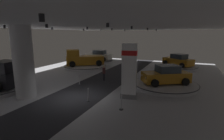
{
  "coord_description": "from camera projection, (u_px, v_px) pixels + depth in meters",
  "views": [
    {
      "loc": [
        7.93,
        -11.21,
        4.9
      ],
      "look_at": [
        1.22,
        4.64,
        1.4
      ],
      "focal_mm": 29.05,
      "sensor_mm": 36.0,
      "label": 1
    }
  ],
  "objects": [
    {
      "name": "ground",
      "position": [
        74.0,
        98.0,
        14.13
      ],
      "size": [
        24.0,
        44.0,
        0.06
      ],
      "color": "#B2B2B7"
    },
    {
      "name": "ceiling_with_spotlights",
      "position": [
        71.0,
        24.0,
        13.02
      ],
      "size": [
        24.0,
        44.0,
        0.39
      ],
      "color": "silver"
    },
    {
      "name": "column_left",
      "position": [
        23.0,
        62.0,
        13.71
      ],
      "size": [
        1.5,
        1.5,
        5.5
      ],
      "color": "silver",
      "rests_on": "ground"
    },
    {
      "name": "brand_sign_pylon",
      "position": [
        129.0,
        71.0,
        13.56
      ],
      "size": [
        1.36,
        0.86,
        4.18
      ],
      "color": "slate",
      "rests_on": "ground"
    },
    {
      "name": "display_platform_deep_left",
      "position": [
        99.0,
        61.0,
        31.35
      ],
      "size": [
        4.78,
        4.78,
        0.34
      ],
      "color": "#B7B7BC",
      "rests_on": "ground"
    },
    {
      "name": "display_car_deep_left",
      "position": [
        99.0,
        56.0,
        31.16
      ],
      "size": [
        4.26,
        2.24,
        1.71
      ],
      "color": "silver",
      "rests_on": "display_platform_deep_left"
    },
    {
      "name": "display_platform_mid_right",
      "position": [
        165.0,
        85.0,
        16.86
      ],
      "size": [
        5.91,
        5.91,
        0.34
      ],
      "color": "#B7B7BC",
      "rests_on": "ground"
    },
    {
      "name": "display_car_mid_right",
      "position": [
        166.0,
        75.0,
        16.68
      ],
      "size": [
        4.51,
        3.76,
        1.71
      ],
      "color": "#B77519",
      "rests_on": "display_platform_mid_right"
    },
    {
      "name": "display_platform_far_left",
      "position": [
        85.0,
        66.0,
        26.58
      ],
      "size": [
        6.07,
        6.07,
        0.3
      ],
      "color": "silver",
      "rests_on": "ground"
    },
    {
      "name": "pickup_truck_far_left",
      "position": [
        83.0,
        59.0,
        26.29
      ],
      "size": [
        5.49,
        4.88,
        2.3
      ],
      "color": "#B77519",
      "rests_on": "display_platform_far_left"
    },
    {
      "name": "display_platform_deep_right",
      "position": [
        178.0,
        67.0,
        26.23
      ],
      "size": [
        5.56,
        5.56,
        0.3
      ],
      "color": "#B7B7BC",
      "rests_on": "ground"
    },
    {
      "name": "display_car_deep_right",
      "position": [
        178.0,
        60.0,
        26.02
      ],
      "size": [
        4.49,
        3.83,
        1.71
      ],
      "color": "#B77519",
      "rests_on": "display_platform_deep_right"
    },
    {
      "name": "visitor_walking_near",
      "position": [
        104.0,
        72.0,
        18.97
      ],
      "size": [
        0.32,
        0.32,
        1.59
      ],
      "color": "black",
      "rests_on": "ground"
    },
    {
      "name": "stanchion_a",
      "position": [
        88.0,
        96.0,
        13.23
      ],
      "size": [
        0.28,
        0.28,
        1.01
      ],
      "color": "#333338",
      "rests_on": "ground"
    },
    {
      "name": "stanchion_b",
      "position": [
        121.0,
        104.0,
        11.75
      ],
      "size": [
        0.28,
        0.28,
        1.01
      ],
      "color": "#333338",
      "rests_on": "ground"
    },
    {
      "name": "stanchion_c",
      "position": [
        79.0,
        81.0,
        17.51
      ],
      "size": [
        0.28,
        0.28,
        1.01
      ],
      "color": "#333338",
      "rests_on": "ground"
    }
  ]
}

